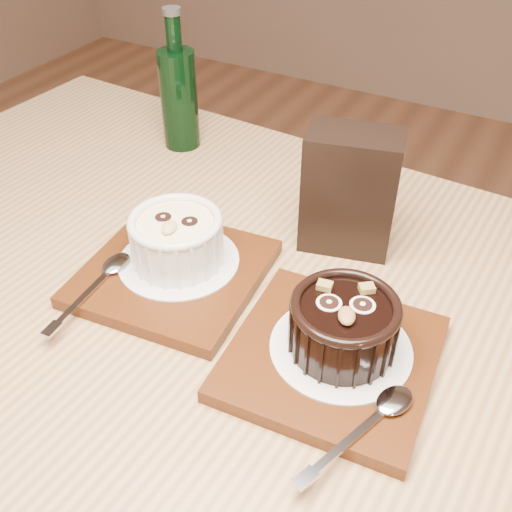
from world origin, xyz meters
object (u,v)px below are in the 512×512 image
Objects in this scene: table at (237,404)px; tray_left at (173,273)px; ramekin_dark at (344,323)px; condiment_stand at (350,191)px; tray_right at (331,358)px; ramekin_white at (176,237)px; green_bottle at (179,96)px.

tray_left is at bearing 154.25° from table.
ramekin_dark reaches higher than table.
tray_right is at bearing -71.19° from condiment_stand.
ramekin_dark is 0.18m from condiment_stand.
ramekin_white is 1.01× the size of ramekin_dark.
condiment_stand is 0.32m from green_bottle.
ramekin_dark reaches higher than tray_right.
tray_left is 0.31m from green_bottle.
ramekin_white is at bearing 92.32° from tray_left.
green_bottle is (-0.36, 0.28, 0.03)m from ramekin_dark.
ramekin_white is 0.70× the size of condiment_stand.
green_bottle reaches higher than table.
tray_right is 0.46m from green_bottle.
tray_left and tray_right have the same top height.
ramekin_dark is 0.46m from green_bottle.
tray_left is 1.85× the size of ramekin_dark.
condiment_stand reaches higher than ramekin_white.
table is 0.44m from green_bottle.
tray_right reaches higher than table.
green_bottle is (-0.16, 0.24, 0.03)m from ramekin_white.
tray_left is at bearing 150.74° from ramekin_dark.
condiment_stand is 0.72× the size of green_bottle.
green_bottle is (-0.16, 0.26, 0.07)m from tray_left.
tray_left reaches higher than table.
table is 0.13m from tray_right.
tray_right is at bearing -38.29° from green_bottle.
tray_left is at bearing 171.78° from tray_right.
condiment_stand reaches higher than ramekin_dark.
green_bottle is (-0.30, 0.11, 0.01)m from condiment_stand.
table is 0.26m from condiment_stand.
tray_left is 1.00× the size of tray_right.
tray_right is (0.20, -0.04, -0.04)m from ramekin_white.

